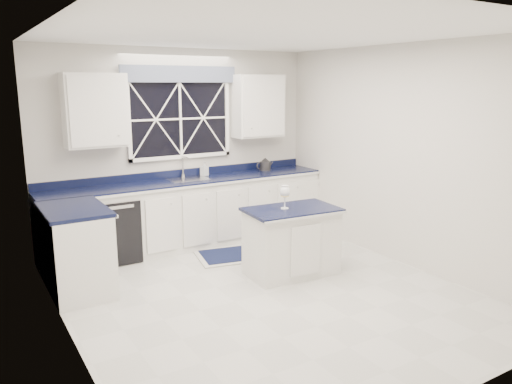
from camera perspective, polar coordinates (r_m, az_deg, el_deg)
ground at (r=5.50m, az=1.18°, el=-11.53°), size 4.50×4.50×0.00m
back_wall at (r=7.09m, az=-8.69°, el=5.06°), size 4.00×0.10×2.70m
base_cabinets at (r=6.71m, az=-9.49°, el=-3.20°), size 3.99×1.60×0.90m
countertop at (r=6.88m, az=-7.59°, el=1.26°), size 3.98×0.64×0.04m
dishwasher at (r=6.64m, az=-16.18°, el=-4.05°), size 0.60×0.58×0.82m
window at (r=7.00m, az=-8.66°, el=8.92°), size 1.65×0.09×1.26m
upper_cabinets at (r=6.89m, az=-8.27°, el=9.46°), size 3.10×0.34×0.90m
faucet at (r=7.03m, az=-8.28°, el=2.94°), size 0.05×0.20×0.30m
island at (r=5.93m, az=4.06°, el=-5.61°), size 1.12×0.73×0.80m
rug at (r=6.68m, az=-1.72°, el=-7.07°), size 1.28×0.92×0.02m
kettle at (r=7.53m, az=1.04°, el=3.15°), size 0.27×0.19×0.19m
wine_glass at (r=5.77m, az=3.32°, el=-0.07°), size 0.12×0.12×0.28m
soap_bottle at (r=7.15m, az=-5.93°, el=2.68°), size 0.11×0.11×0.20m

